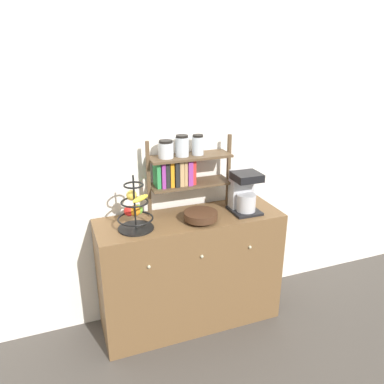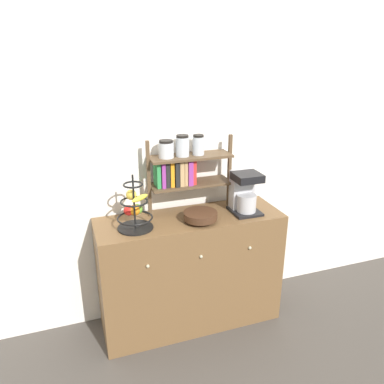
% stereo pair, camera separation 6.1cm
% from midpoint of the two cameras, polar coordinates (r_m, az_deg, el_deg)
% --- Properties ---
extents(ground_plane, '(12.00, 12.00, 0.00)m').
position_cam_midpoint_polar(ground_plane, '(3.01, 0.71, -21.25)').
color(ground_plane, '#47423D').
extents(wall_back, '(7.00, 0.05, 2.60)m').
position_cam_midpoint_polar(wall_back, '(2.80, -2.85, 5.90)').
color(wall_back, silver).
rests_on(wall_back, ground_plane).
extents(sideboard, '(1.35, 0.46, 0.89)m').
position_cam_midpoint_polar(sideboard, '(2.91, -0.88, -11.92)').
color(sideboard, brown).
rests_on(sideboard, ground_plane).
extents(coffee_maker, '(0.20, 0.23, 0.31)m').
position_cam_midpoint_polar(coffee_maker, '(2.78, 7.27, 0.03)').
color(coffee_maker, black).
rests_on(coffee_maker, sideboard).
extents(fruit_stand, '(0.24, 0.24, 0.38)m').
position_cam_midpoint_polar(fruit_stand, '(2.53, -9.41, -2.78)').
color(fruit_stand, black).
rests_on(fruit_stand, sideboard).
extents(wooden_bowl, '(0.24, 0.24, 0.07)m').
position_cam_midpoint_polar(wooden_bowl, '(2.62, 0.66, -3.66)').
color(wooden_bowl, '#422819').
rests_on(wooden_bowl, sideboard).
extents(shelf_hutch, '(0.64, 0.20, 0.58)m').
position_cam_midpoint_polar(shelf_hutch, '(2.68, -2.29, 4.02)').
color(shelf_hutch, brown).
rests_on(shelf_hutch, sideboard).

